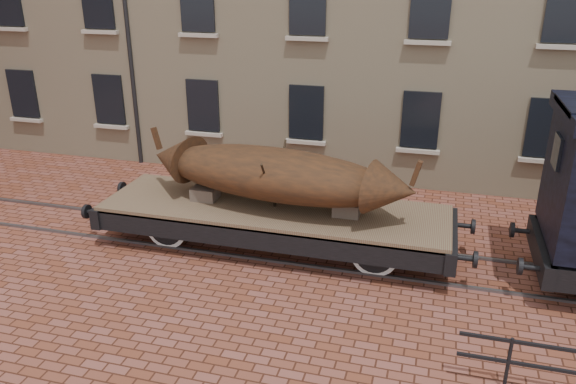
# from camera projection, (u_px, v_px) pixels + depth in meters

# --- Properties ---
(ground) EXTENTS (90.00, 90.00, 0.00)m
(ground) POSITION_uv_depth(u_px,v_px,m) (358.00, 258.00, 13.33)
(ground) COLOR brown
(rail_track) EXTENTS (30.00, 1.52, 0.06)m
(rail_track) POSITION_uv_depth(u_px,v_px,m) (358.00, 257.00, 13.32)
(rail_track) COLOR #59595E
(rail_track) RESTS_ON ground
(flatcar_wagon) EXTENTS (9.35, 2.54, 1.41)m
(flatcar_wagon) POSITION_uv_depth(u_px,v_px,m) (274.00, 215.00, 13.51)
(flatcar_wagon) COLOR brown
(flatcar_wagon) RESTS_ON ground
(iron_boat) EXTENTS (6.73, 2.62, 1.61)m
(iron_boat) POSITION_uv_depth(u_px,v_px,m) (274.00, 174.00, 13.12)
(iron_boat) COLOR #482712
(iron_boat) RESTS_ON flatcar_wagon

